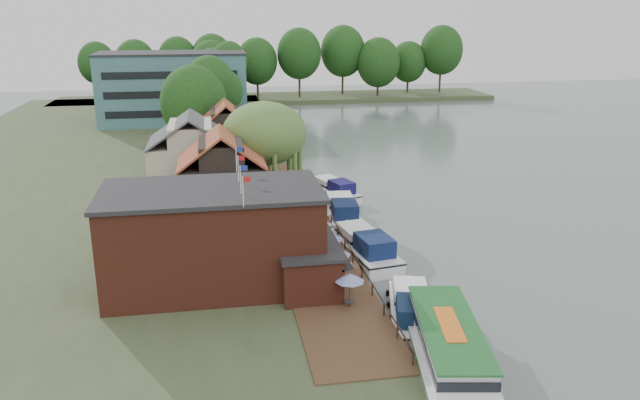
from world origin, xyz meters
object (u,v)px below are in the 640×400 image
pub (242,236)px  cottage_a (222,176)px  umbrella_0 (350,290)px  cruiser_0 (411,306)px  swan (445,371)px  umbrella_2 (337,263)px  cottage_b (192,154)px  cruiser_1 (364,243)px  tour_boat (450,354)px  hotel_block (173,88)px  cottage_c (226,137)px  umbrella_1 (337,272)px  cruiser_2 (342,209)px  umbrella_5 (319,220)px  willow (265,153)px  umbrella_4 (319,232)px  cruiser_3 (334,187)px  umbrella_3 (327,247)px

pub → cottage_a: cottage_a is taller
umbrella_0 → pub: bearing=141.8°
umbrella_0 → cruiser_0: umbrella_0 is taller
swan → umbrella_2: bearing=108.0°
cottage_a → umbrella_0: size_ratio=3.62×
cottage_b → cruiser_0: 34.73m
cruiser_1 → tour_boat: size_ratio=0.76×
cottage_b → tour_boat: 40.97m
hotel_block → pub: bearing=-83.6°
cottage_c → umbrella_1: size_ratio=3.58×
pub → cruiser_0: 12.93m
umbrella_0 → cruiser_2: 20.92m
cottage_c → umbrella_5: cottage_c is taller
umbrella_5 → cruiser_1: (3.20, -3.92, -0.95)m
umbrella_1 → willow: bearing=97.7°
umbrella_0 → umbrella_4: bearing=90.2°
cottage_c → swan: bearing=-77.0°
hotel_block → cruiser_2: 59.11m
cottage_a → cruiser_1: 15.44m
cruiser_3 → umbrella_1: bearing=-118.8°
cottage_b → cruiser_3: (15.45, -1.40, -4.12)m
umbrella_0 → umbrella_1: size_ratio=1.00×
umbrella_3 → cruiser_0: size_ratio=0.25×
umbrella_0 → umbrella_5: same height
hotel_block → umbrella_2: hotel_block is taller
cottage_a → umbrella_3: bearing=-57.8°
willow → umbrella_4: size_ratio=4.39×
cottage_b → umbrella_5: size_ratio=4.04×
willow → umbrella_4: (3.24, -13.77, -3.93)m
swan → cottage_a: bearing=113.1°
hotel_block → umbrella_0: bearing=-79.0°
cottage_a → cruiser_3: bearing=34.6°
cruiser_3 → cottage_b: bearing=156.8°
cottage_a → cruiser_2: bearing=1.0°
umbrella_0 → swan: bearing=-61.2°
cruiser_1 → umbrella_3: bearing=-152.9°
hotel_block → cottage_b: (4.00, -46.00, -1.90)m
umbrella_2 → cruiser_3: size_ratio=0.25×
cottage_a → umbrella_4: size_ratio=3.62×
cottage_a → cottage_b: size_ratio=0.90×
umbrella_1 → cruiser_2: umbrella_1 is taller
hotel_block → cruiser_1: hotel_block is taller
willow → umbrella_0: (3.27, -25.34, -3.93)m
swan → hotel_block: bearing=102.7°
umbrella_2 → cruiser_0: bearing=-54.3°
pub → cottage_c: bearing=90.0°
umbrella_3 → willow: bearing=100.6°
umbrella_1 → cruiser_1: (3.95, 7.69, -0.95)m
cottage_a → cruiser_2: 12.28m
umbrella_1 → cruiser_1: size_ratio=0.22×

